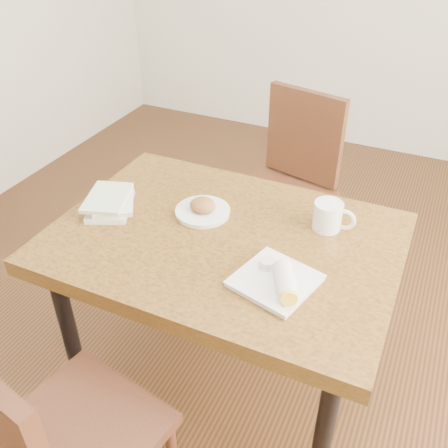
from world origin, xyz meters
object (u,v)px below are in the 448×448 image
at_px(plate_scone, 203,209).
at_px(book_stack, 111,202).
at_px(chair_near, 49,440).
at_px(table, 224,255).
at_px(chair_far, 290,177).
at_px(plate_burrito, 278,280).
at_px(coffee_mug, 329,215).

relative_size(plate_scone, book_stack, 0.78).
bearing_deg(chair_near, book_stack, 111.91).
bearing_deg(table, chair_far, 91.89).
height_order(chair_near, plate_burrito, chair_near).
xyz_separation_m(coffee_mug, book_stack, (-0.76, -0.22, -0.03)).
xyz_separation_m(chair_far, plate_scone, (-0.10, -0.74, 0.22)).
xyz_separation_m(table, coffee_mug, (0.31, 0.20, 0.14)).
bearing_deg(table, plate_scone, 144.63).
bearing_deg(table, coffee_mug, 32.37).
bearing_deg(chair_far, plate_scone, -97.79).
bearing_deg(plate_scone, plate_burrito, -33.60).
bearing_deg(chair_near, plate_burrito, 56.14).
relative_size(chair_near, chair_far, 1.00).
xyz_separation_m(chair_near, plate_burrito, (0.41, 0.61, 0.22)).
xyz_separation_m(coffee_mug, plate_burrito, (-0.05, -0.36, -0.03)).
bearing_deg(coffee_mug, table, -147.63).
relative_size(plate_burrito, book_stack, 1.06).
bearing_deg(book_stack, chair_near, -68.09).
bearing_deg(plate_scone, table, -35.37).
bearing_deg(chair_far, coffee_mug, -61.92).
distance_m(plate_scone, book_stack, 0.34).
bearing_deg(plate_burrito, table, 147.31).
bearing_deg(chair_far, table, -88.11).
bearing_deg(chair_near, plate_scone, 88.51).
distance_m(table, plate_scone, 0.19).
relative_size(chair_near, book_stack, 3.67).
bearing_deg(plate_burrito, plate_scone, 146.40).
distance_m(chair_far, book_stack, 0.98).
relative_size(chair_near, coffee_mug, 6.38).
height_order(coffee_mug, book_stack, coffee_mug).
distance_m(chair_far, coffee_mug, 0.76).
xyz_separation_m(plate_scone, coffee_mug, (0.44, 0.11, 0.03)).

